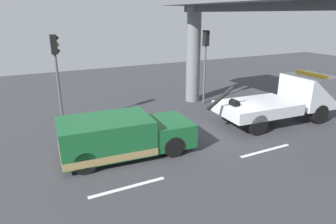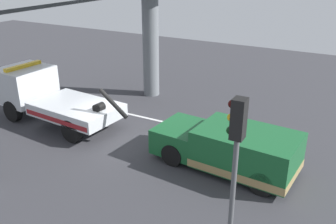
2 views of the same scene
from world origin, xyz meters
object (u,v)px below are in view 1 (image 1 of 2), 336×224
traffic_light_near (56,61)px  traffic_light_far (206,51)px  tow_truck_white (288,98)px  towed_van_green (121,136)px

traffic_light_near → traffic_light_far: size_ratio=1.00×
tow_truck_white → traffic_light_far: size_ratio=1.64×
towed_van_green → traffic_light_far: traffic_light_far is taller
towed_van_green → traffic_light_near: traffic_light_near is taller
traffic_light_far → traffic_light_near: bearing=-180.0°
traffic_light_far → towed_van_green: bearing=-147.0°
tow_truck_white → traffic_light_near: size_ratio=1.64×
traffic_light_near → tow_truck_white: bearing=-23.2°
tow_truck_white → traffic_light_far: (-2.14, 4.57, 2.05)m
traffic_light_near → towed_van_green: bearing=-70.9°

